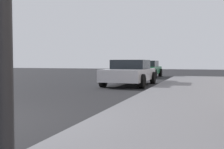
{
  "coord_description": "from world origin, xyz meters",
  "views": [
    {
      "loc": [
        3.92,
        -3.68,
        1.16
      ],
      "look_at": [
        1.73,
        2.66,
        0.84
      ],
      "focal_mm": 41.95,
      "sensor_mm": 36.0,
      "label": 1
    }
  ],
  "objects": [
    {
      "name": "car_silver",
      "position": [
        0.52,
        8.94,
        0.65
      ],
      "size": [
        2.06,
        4.13,
        1.27
      ],
      "rotation": [
        0.0,
        0.0,
        3.14
      ],
      "color": "#B7B7BF",
      "rests_on": "ground_plane"
    },
    {
      "name": "sidewalk",
      "position": [
        4.0,
        0.0,
        0.07
      ],
      "size": [
        4.0,
        32.0,
        0.15
      ],
      "primitive_type": "cube",
      "color": "slate",
      "rests_on": "ground_plane"
    },
    {
      "name": "car_green",
      "position": [
        -0.15,
        16.13,
        0.65
      ],
      "size": [
        2.04,
        4.1,
        1.27
      ],
      "rotation": [
        0.0,
        0.0,
        3.14
      ],
      "color": "#196638",
      "rests_on": "ground_plane"
    }
  ]
}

